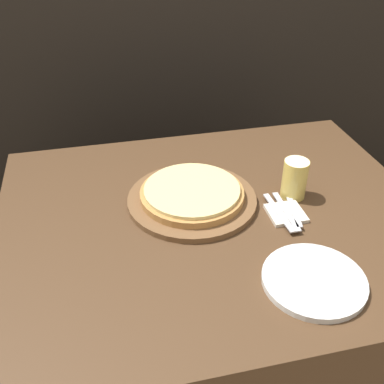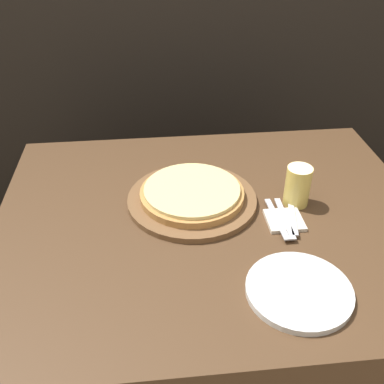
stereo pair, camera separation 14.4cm
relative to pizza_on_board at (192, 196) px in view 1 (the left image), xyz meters
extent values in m
plane|color=#756047|center=(0.06, -0.08, -0.80)|extent=(12.00, 12.00, 0.00)
cube|color=#4C331E|center=(0.06, -0.08, -0.41)|extent=(1.35, 1.09, 0.77)
cylinder|color=brown|center=(0.00, 0.00, -0.01)|extent=(0.42, 0.42, 0.02)
cylinder|color=#B77F42|center=(0.00, 0.00, 0.01)|extent=(0.34, 0.34, 0.02)
cylinder|color=#EAD184|center=(0.00, 0.00, 0.03)|extent=(0.31, 0.31, 0.01)
cylinder|color=#E5C65B|center=(0.33, -0.04, 0.04)|extent=(0.08, 0.08, 0.13)
cylinder|color=white|center=(0.33, -0.04, 0.10)|extent=(0.08, 0.08, 0.02)
cylinder|color=silver|center=(0.23, -0.42, -0.02)|extent=(0.27, 0.27, 0.02)
cube|color=beige|center=(0.27, -0.13, -0.02)|extent=(0.11, 0.11, 0.01)
cube|color=silver|center=(0.25, -0.13, -0.01)|extent=(0.03, 0.20, 0.00)
cube|color=silver|center=(0.27, -0.13, -0.01)|extent=(0.02, 0.20, 0.00)
cube|color=silver|center=(0.30, -0.13, -0.01)|extent=(0.05, 0.17, 0.00)
camera|label=1|loc=(-0.27, -1.16, 0.83)|focal=42.00mm
camera|label=2|loc=(-0.12, -1.18, 0.83)|focal=42.00mm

